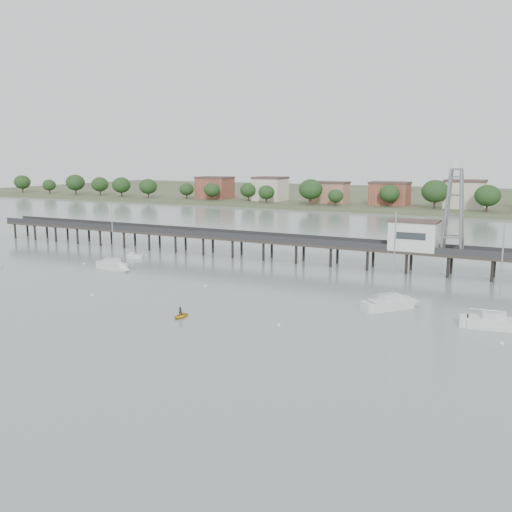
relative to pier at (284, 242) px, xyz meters
The scene contains 12 objects.
ground_plane 60.12m from the pier, 90.00° to the right, with size 500.00×500.00×0.00m, color gray.
pier is the anchor object (origin of this frame).
pier_building 25.16m from the pier, ahead, with size 8.40×5.40×5.30m.
lattice_tower 32.34m from the pier, ahead, with size 3.20×3.20×15.50m.
sailboat_b 32.13m from the pier, 135.61° to the right, with size 8.13×3.87×12.97m.
sailboat_d 51.31m from the pier, 34.87° to the right, with size 8.23×3.36×13.23m.
sailboat_c 38.09m from the pier, 41.57° to the right, with size 7.30×8.07×13.94m.
white_tender 30.06m from the pier, 157.85° to the right, with size 3.50×2.12×1.27m.
yellow_dinghy 42.92m from the pier, 83.58° to the right, with size 1.92×0.56×2.69m, color gold.
dinghy_occupant 42.92m from the pier, 83.58° to the right, with size 0.45×1.23×0.29m, color black.
mooring_buoys 30.77m from the pier, 77.93° to the right, with size 75.03×22.23×0.39m.
far_shore 179.60m from the pier, 89.89° to the left, with size 500.00×170.00×10.40m.
Camera 1 is at (45.32, -40.63, 20.32)m, focal length 40.00 mm.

